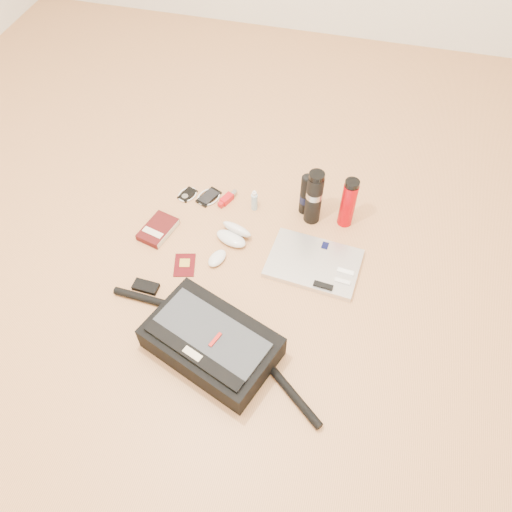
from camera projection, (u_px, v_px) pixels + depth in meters
The scene contains 14 objects.
ground at pixel (240, 283), 2.03m from camera, with size 4.00×4.00×0.00m, color tan.
messenger_bag at pixel (211, 342), 1.80m from camera, with size 0.90×0.44×0.13m.
laptop at pixel (314, 263), 2.07m from camera, with size 0.39×0.29×0.04m.
book at pixel (158, 229), 2.18m from camera, with size 0.15×0.20×0.03m.
passport at pixel (185, 265), 2.08m from camera, with size 0.11×0.14×0.01m.
mouse at pixel (217, 258), 2.08m from camera, with size 0.09×0.11×0.03m.
sunglasses_case at pixel (234, 234), 2.15m from camera, with size 0.17×0.16×0.08m.
ipod at pixel (187, 195), 2.32m from camera, with size 0.10×0.10×0.01m.
phone at pixel (209, 197), 2.31m from camera, with size 0.12×0.13×0.01m.
inhaler at pixel (227, 198), 2.29m from camera, with size 0.07×0.12×0.03m.
spray_bottle at pixel (254, 201), 2.24m from camera, with size 0.03×0.03×0.11m.
aerosol_can at pixel (306, 194), 2.18m from camera, with size 0.06×0.06×0.22m.
thermos_black at pixel (314, 197), 2.13m from camera, with size 0.08×0.08×0.27m.
thermos_red at pixel (348, 203), 2.13m from camera, with size 0.07×0.07×0.25m.
Camera 1 is at (0.35, -1.09, 1.68)m, focal length 35.00 mm.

